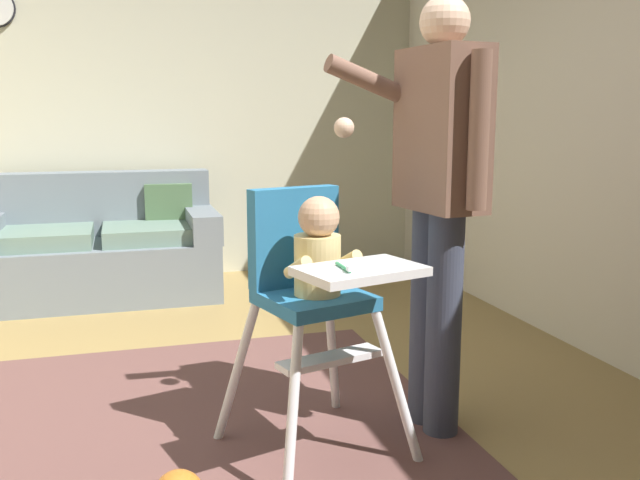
{
  "coord_description": "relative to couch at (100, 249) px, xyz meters",
  "views": [
    {
      "loc": [
        -0.17,
        -2.47,
        1.26
      ],
      "look_at": [
        0.51,
        -0.13,
        0.82
      ],
      "focal_mm": 38.44,
      "sensor_mm": 36.0,
      "label": 1
    }
  ],
  "objects": [
    {
      "name": "area_rug",
      "position": [
        0.42,
        -2.68,
        -0.33
      ],
      "size": [
        2.05,
        2.82,
        0.01
      ],
      "primitive_type": "cube",
      "color": "brown",
      "rests_on": "ground"
    },
    {
      "name": "high_chair",
      "position": [
        0.83,
        -2.63,
        0.36
      ],
      "size": [
        0.74,
        0.83,
        1.0
      ],
      "rotation": [
        0.0,
        0.0,
        -1.3
      ],
      "color": "white",
      "rests_on": "ground"
    },
    {
      "name": "couch",
      "position": [
        0.0,
        0.0,
        0.0
      ],
      "size": [
        1.63,
        0.86,
        0.86
      ],
      "rotation": [
        0.0,
        0.0,
        -1.57
      ],
      "color": "slate",
      "rests_on": "ground"
    },
    {
      "name": "wall_far",
      "position": [
        0.33,
        0.52,
        1.0
      ],
      "size": [
        5.21,
        0.06,
        2.66
      ],
      "primitive_type": "cube",
      "color": "beige",
      "rests_on": "ground"
    },
    {
      "name": "adult_standing",
      "position": [
        1.34,
        -2.58,
        0.63
      ],
      "size": [
        0.55,
        0.5,
        1.7
      ],
      "rotation": [
        0.0,
        0.0,
        -3.03
      ],
      "color": "#393F52",
      "rests_on": "ground"
    },
    {
      "name": "ground",
      "position": [
        0.33,
        -2.51,
        -0.38
      ],
      "size": [
        6.01,
        7.6,
        0.1
      ],
      "primitive_type": "cube",
      "color": "#9B7D46"
    },
    {
      "name": "wall_right",
      "position": [
        2.57,
        -2.21,
        1.0
      ],
      "size": [
        0.06,
        6.6,
        2.66
      ],
      "primitive_type": "cube",
      "color": "beige",
      "rests_on": "ground"
    }
  ]
}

